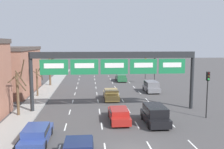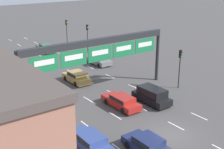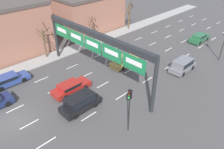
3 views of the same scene
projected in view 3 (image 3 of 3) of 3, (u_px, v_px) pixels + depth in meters
The scene contains 14 objects.
ground_plane at pixel (13, 121), 22.29m from camera, with size 220.00×220.00×0.00m, color #474444.
lane_dashes at pixel (108, 73), 30.33m from camera, with size 10.02×67.00×0.01m.
sign_gantry at pixel (94, 40), 26.09m from camera, with size 18.51×0.70×6.64m.
building_far at pixel (80, 9), 45.06m from camera, with size 13.59×13.12×7.03m.
car_blue at pixel (8, 80), 27.57m from camera, with size 1.89×4.86×1.32m.
suv_grey at pixel (183, 65), 30.36m from camera, with size 1.98×4.23×1.72m.
suv_black at pixel (80, 102), 23.38m from camera, with size 1.96×4.47×1.76m.
car_red at pixel (71, 87), 26.16m from camera, with size 1.83×4.78×1.32m.
car_gold at pixel (124, 61), 31.65m from camera, with size 1.91×4.41×1.46m.
car_green at pixel (199, 38), 39.36m from camera, with size 1.87×4.67×1.37m.
traffic_light_near_gantry at pixel (129, 103), 19.47m from camera, with size 0.30×0.35×4.75m.
tree_bare_closest at pixel (93, 28), 38.69m from camera, with size 1.55×1.55×4.59m.
tree_bare_second at pixel (129, 14), 43.60m from camera, with size 1.60×1.59×5.66m.
tree_bare_third at pixel (44, 41), 32.77m from camera, with size 2.05×2.06×5.83m.
Camera 3 is at (18.87, -4.27, 15.76)m, focal length 35.00 mm.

